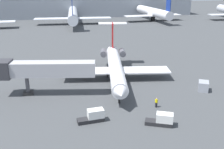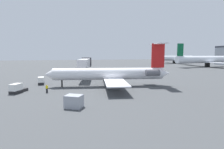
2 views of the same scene
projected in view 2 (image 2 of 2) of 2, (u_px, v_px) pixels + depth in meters
ground_plane at (110, 89)px, 38.70m from camera, size 400.00×400.00×0.10m
regional_jet at (112, 73)px, 41.92m from camera, size 23.50×30.13×10.28m
jet_bridge at (85, 63)px, 54.82m from camera, size 17.68×6.45×6.50m
ground_crew_marshaller at (47, 88)px, 34.95m from camera, size 0.36×0.45×1.69m
baggage_tug_lead at (41, 81)px, 44.81m from camera, size 4.09×1.69×1.90m
baggage_tug_trailing at (17, 89)px, 34.77m from camera, size 4.21×2.99×1.90m
cargo_container_uld at (74, 101)px, 25.22m from camera, size 2.78×2.97×1.83m
parked_airliner_west_end at (174, 58)px, 144.08m from camera, size 30.03×35.54×13.33m
parked_airliner_west_mid at (207, 60)px, 104.82m from camera, size 36.98×43.94×13.62m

